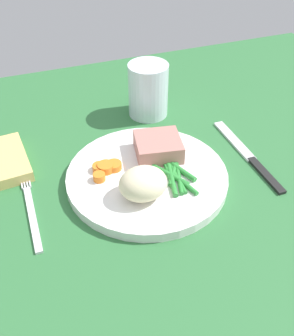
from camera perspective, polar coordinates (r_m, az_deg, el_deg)
name	(u,v)px	position (r cm, az deg, el deg)	size (l,w,h in cm)	color
dining_table	(143,192)	(61.15, -0.62, -3.45)	(120.00, 90.00, 2.00)	#2D6B38
dinner_plate	(147,177)	(60.99, 0.00, -1.30)	(24.86, 24.86, 1.60)	white
meat_portion	(158,147)	(63.36, 1.63, 3.12)	(7.16, 6.87, 2.91)	#B2756B
mashed_potatoes	(143,184)	(55.21, -0.57, -2.27)	(6.95, 5.94, 4.62)	beige
carrot_slices	(106,169)	(60.73, -6.03, -0.09)	(4.96, 4.20, 1.23)	orange
green_beans	(175,174)	(59.89, 4.01, -0.87)	(5.43, 10.19, 0.79)	#2D8C38
fork	(31,209)	(59.15, -16.46, -5.78)	(1.44, 16.60, 0.40)	silver
knife	(248,156)	(68.13, 14.48, 1.67)	(1.70, 20.50, 0.64)	black
water_glass	(148,94)	(75.25, 0.17, 10.71)	(7.47, 7.47, 10.10)	silver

